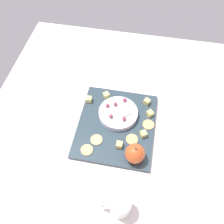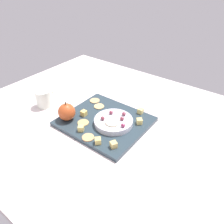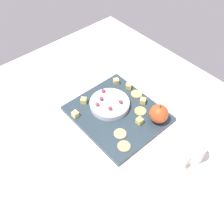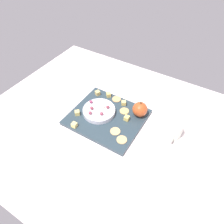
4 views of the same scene
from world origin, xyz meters
The scene contains 22 objects.
table centered at (0.00, 0.00, 1.66)cm, with size 120.78×100.88×3.31cm, color silver.
platter centered at (2.38, -3.07, 4.13)cm, with size 33.75×29.71×1.63cm, color #2B3B45.
serving_dish centered at (6.84, -3.05, 6.07)cm, with size 15.56×15.56×2.24cm, color silver.
apple_whole centered at (-10.35, -11.89, 8.50)cm, with size 7.12×7.12×7.12cm, color #BA4B21.
apple_stem centered at (-10.35, -11.89, 12.66)cm, with size 0.50×0.50×1.20cm, color brown.
cheese_cube_0 centered at (-6.77, -5.81, 6.04)cm, with size 2.19×2.19×2.19cm, color #F3D16A.
cheese_cube_1 centered at (15.01, 3.43, 6.04)cm, with size 2.19×2.19×2.19cm, color #E8D072.
cheese_cube_2 centered at (-0.61, -13.99, 6.04)cm, with size 2.19×2.19×2.19cm, color #E0C870.
cheese_cube_3 centered at (9.16, -15.49, 6.04)cm, with size 2.19×2.19×2.19cm, color #ECCD6C.
cheese_cube_4 centered at (11.52, 10.10, 6.04)cm, with size 2.19×2.19×2.19cm, color #EBD378.
cheese_cube_5 centered at (14.80, -13.65, 6.04)cm, with size 2.19×2.19×2.19cm, color #E7C570.
cracker_0 centered at (-5.84, 3.06, 5.15)cm, with size 4.56×4.56×0.40cm, color tan.
cracker_1 centered at (-10.58, 5.60, 5.15)cm, with size 4.56×4.56×0.40cm, color tan.
cracker_2 centered at (4.38, -15.48, 5.15)cm, with size 4.56×4.56×0.40cm, color tan.
cracker_3 centered at (-3.22, -10.07, 5.15)cm, with size 4.56×4.56×0.40cm, color tan.
grape_0 centered at (12.58, -4.72, 7.92)cm, with size 1.66×1.50×1.45cm, color #8C2C50.
grape_1 centered at (8.57, 1.68, 7.97)cm, with size 1.66×1.50×1.56cm, color #8F3E50.
grape_2 centered at (3.58, -5.86, 7.95)cm, with size 1.66×1.50×1.52cm, color brown.
grape_3 centered at (9.79, -1.36, 7.95)cm, with size 1.66×1.50×1.52cm, color #8C3847.
grape_4 centered at (3.79, -0.65, 7.95)cm, with size 1.66×1.50×1.51cm, color #84374A.
apple_slice_0 centered at (7.86, -5.09, 7.49)cm, with size 5.63×5.63×0.60cm, color beige.
cup centered at (-28.19, -9.54, 7.26)cm, with size 6.88×10.05×7.90cm.
Camera 3 is at (-43.16, 39.81, 78.77)cm, focal length 40.35 mm.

